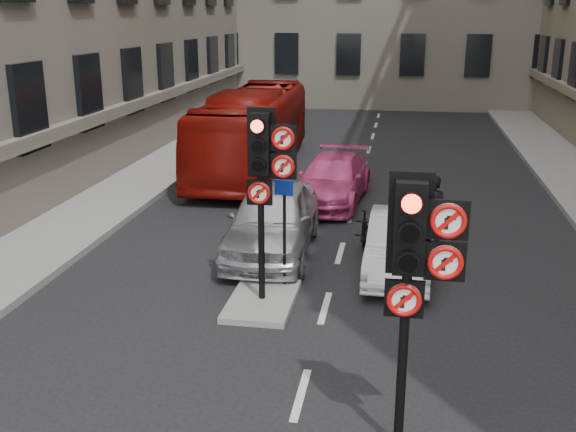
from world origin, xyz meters
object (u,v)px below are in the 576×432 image
(car_white, at_px, (400,244))
(signal_far, at_px, (265,164))
(signal_near, at_px, (416,258))
(info_sign, at_px, (284,218))
(bus_red, at_px, (253,130))
(car_silver, at_px, (272,219))
(car_pink, at_px, (332,179))
(motorcycle, at_px, (365,235))
(motorcyclist, at_px, (432,213))

(car_white, bearing_deg, signal_far, -137.42)
(signal_near, bearing_deg, signal_far, 123.02)
(info_sign, bearing_deg, signal_near, -51.01)
(bus_red, bearing_deg, car_silver, -75.25)
(signal_far, relative_size, car_pink, 0.80)
(signal_far, bearing_deg, info_sign, 73.85)
(signal_near, bearing_deg, motorcycle, 97.65)
(car_silver, bearing_deg, signal_far, -83.19)
(signal_near, xyz_separation_m, motorcyclist, (0.54, 7.54, -1.67))
(car_pink, relative_size, motorcyclist, 2.47)
(bus_red, xyz_separation_m, motorcycle, (4.32, -7.87, -0.88))
(motorcyclist, distance_m, info_sign, 4.09)
(car_white, height_order, motorcycle, car_white)
(car_pink, bearing_deg, motorcyclist, -50.10)
(motorcyclist, bearing_deg, car_white, 85.10)
(car_silver, height_order, bus_red, bus_red)
(car_silver, distance_m, motorcyclist, 3.64)
(signal_far, height_order, info_sign, signal_far)
(signal_near, height_order, bus_red, signal_near)
(motorcyclist, bearing_deg, bus_red, -30.53)
(bus_red, distance_m, motorcycle, 9.03)
(bus_red, bearing_deg, info_sign, -74.94)
(car_white, height_order, motorcyclist, motorcyclist)
(bus_red, bearing_deg, car_pink, -49.39)
(car_pink, height_order, motorcyclist, motorcyclist)
(car_silver, bearing_deg, signal_near, -67.90)
(car_silver, bearing_deg, car_white, -15.98)
(car_silver, height_order, motorcyclist, motorcyclist)
(signal_far, relative_size, motorcycle, 2.17)
(car_white, xyz_separation_m, info_sign, (-2.23, -1.37, 0.88))
(motorcycle, bearing_deg, motorcyclist, 14.07)
(signal_far, height_order, motorcycle, signal_far)
(car_white, height_order, info_sign, info_sign)
(car_white, distance_m, bus_red, 10.14)
(car_white, bearing_deg, motorcycle, 134.35)
(car_silver, distance_m, bus_red, 8.32)
(signal_near, xyz_separation_m, motorcycle, (-0.94, 6.96, -2.09))
(car_white, bearing_deg, signal_near, -86.75)
(bus_red, height_order, info_sign, bus_red)
(car_silver, distance_m, motorcycle, 2.12)
(info_sign, bearing_deg, car_white, 43.82)
(car_silver, xyz_separation_m, motorcycle, (2.09, 0.12, -0.29))
(signal_near, relative_size, car_pink, 0.80)
(car_pink, height_order, info_sign, info_sign)
(car_pink, relative_size, motorcycle, 2.72)
(car_white, relative_size, car_pink, 0.84)
(info_sign, bearing_deg, motorcycle, 69.12)
(signal_near, bearing_deg, car_silver, 113.90)
(signal_near, xyz_separation_m, car_pink, (-2.14, 11.31, -1.93))
(signal_near, distance_m, bus_red, 15.79)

